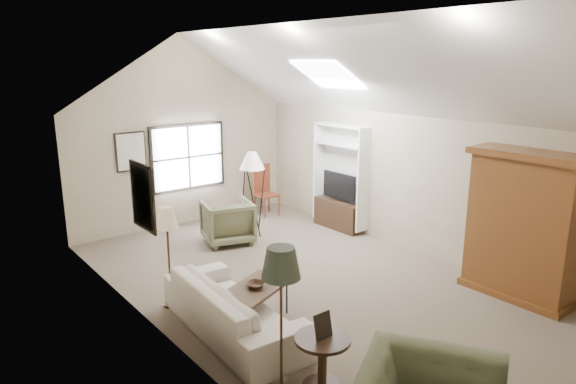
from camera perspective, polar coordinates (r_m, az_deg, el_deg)
room_shell at (r=7.68m, az=1.91°, el=12.59°), size 5.01×8.01×4.00m
window at (r=11.22m, az=-11.03°, el=3.84°), size 1.72×0.08×1.42m
skylight at (r=9.21m, az=4.50°, el=12.92°), size 0.80×1.20×0.52m
wall_art at (r=8.55m, az=-16.53°, el=2.18°), size 1.97×3.71×0.88m
armoire at (r=8.28m, az=24.68°, el=-3.44°), size 0.60×1.50×2.20m
tv_alcove at (r=10.68m, az=5.82°, el=1.88°), size 0.32×1.30×2.10m
media_console at (r=10.88m, az=5.63°, el=-2.51°), size 0.34×1.18×0.60m
tv_panel at (r=10.72m, az=5.71°, el=0.66°), size 0.05×0.90×0.55m
sofa at (r=6.83m, az=-6.10°, el=-12.60°), size 1.10×2.47×0.71m
armchair_far at (r=10.03m, az=-6.74°, el=-3.28°), size 1.12×1.14×0.84m
coffee_table at (r=7.06m, az=-3.58°, el=-12.42°), size 1.17×0.91×0.53m
bowl at (r=6.93m, az=-3.62°, el=-10.24°), size 0.32×0.32×0.06m
side_table at (r=5.80m, az=3.82°, el=-18.42°), size 0.64×0.64×0.61m
side_chair at (r=11.71m, az=-2.37°, el=0.18°), size 0.46×0.46×1.16m
tripod_lamp at (r=10.35m, az=-3.95°, el=-0.10°), size 0.62×0.62×1.74m
dark_lamp at (r=5.43m, az=-0.76°, el=-14.20°), size 0.43×0.43×1.68m
tan_lamp at (r=7.51m, az=-13.11°, el=-6.99°), size 0.32×0.32×1.51m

